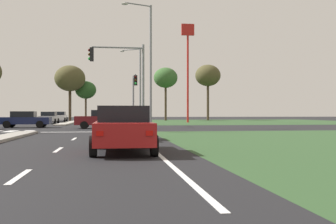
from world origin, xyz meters
name	(u,v)px	position (x,y,z in m)	size (l,w,h in m)	color
ground_plane	(48,128)	(0.00, 30.00, 0.00)	(200.00, 200.00, 0.00)	black
grass_verge_far_right	(243,121)	(25.50, 54.50, 0.00)	(35.00, 35.00, 0.01)	#2D4C28
median_island_far	(75,121)	(0.00, 55.00, 0.07)	(1.20, 36.00, 0.14)	#ADA89E
lane_dash_near	(20,176)	(3.50, 3.54, 0.01)	(0.14, 2.00, 0.01)	silver
lane_dash_second	(58,150)	(3.50, 9.54, 0.01)	(0.14, 2.00, 0.01)	silver
lane_dash_third	(74,139)	(3.50, 15.54, 0.01)	(0.14, 2.00, 0.01)	silver
edge_line_right	(146,144)	(6.85, 12.00, 0.01)	(0.14, 24.00, 0.01)	silver
stop_bar_near	(89,132)	(3.80, 23.00, 0.01)	(6.40, 0.50, 0.01)	silver
crosswalk_bar_fifth	(10,131)	(-1.80, 24.80, 0.01)	(0.70, 2.80, 0.01)	silver
crosswalk_bar_sixth	(27,131)	(-0.65, 24.80, 0.01)	(0.70, 2.80, 0.01)	silver
car_silver_second	(49,117)	(-2.34, 45.90, 0.76)	(2.09, 4.51, 1.48)	#B7B7BC
car_beige_third	(117,123)	(5.65, 15.05, 0.80)	(1.99, 4.55, 1.57)	#BCAD8E
car_maroon_fourth	(103,119)	(4.61, 29.26, 0.80)	(4.57, 2.01, 1.56)	maroon
car_white_sixth	(60,117)	(-2.43, 57.26, 0.78)	(1.95, 4.57, 1.52)	silver
car_navy_seventh	(25,119)	(-2.29, 32.01, 0.75)	(4.36, 2.01, 1.46)	#161E47
car_red_eighth	(123,129)	(5.74, 8.39, 0.79)	(2.04, 4.46, 1.54)	#A31919
traffic_signal_far_right	(134,91)	(7.60, 34.97, 3.56)	(0.32, 4.38, 5.17)	gray
traffic_signal_near_right	(125,72)	(6.28, 23.40, 4.19)	(3.96, 0.32, 6.20)	gray
street_lamp_second	(148,60)	(8.46, 28.71, 5.84)	(2.61, 1.11, 10.50)	gray
street_lamp_third	(138,81)	(8.44, 41.59, 5.01)	(2.45, 1.43, 8.87)	gray
fastfood_pole_sign	(188,52)	(15.94, 49.94, 9.89)	(1.80, 0.40, 13.81)	red
treeline_fourth	(86,90)	(0.87, 66.06, 5.32)	(3.62, 3.62, 6.90)	#423323
treeline_fifth	(70,79)	(-1.62, 64.04, 7.14)	(5.13, 5.13, 9.37)	#423323
treeline_sixth	(208,76)	(22.89, 66.55, 8.16)	(4.65, 4.65, 10.21)	#423323
treeline_seventh	(166,78)	(14.72, 64.17, 7.44)	(4.17, 4.17, 9.28)	#423323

